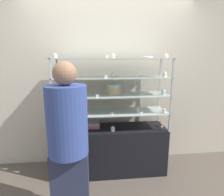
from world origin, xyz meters
name	(u,v)px	position (x,y,z in m)	size (l,w,h in m)	color
ground_plane	(112,170)	(0.00, 0.00, 0.00)	(20.00, 20.00, 0.00)	brown
back_wall	(110,82)	(0.00, 0.37, 1.30)	(8.00, 0.05, 2.60)	beige
display_base	(112,150)	(0.00, 0.00, 0.34)	(1.54, 0.45, 0.68)	black
display_riser_lower	(112,112)	(0.00, 0.00, 0.91)	(1.54, 0.45, 0.24)	#B7B7BC
display_riser_middle	(112,96)	(0.00, 0.00, 1.15)	(1.54, 0.45, 0.24)	#B7B7BC
display_riser_upper	(112,78)	(0.00, 0.00, 1.39)	(1.54, 0.45, 0.24)	#B7B7BC
display_riser_top	(112,60)	(0.00, 0.00, 1.64)	(1.54, 0.45, 0.24)	#B7B7BC
layer_cake_centerpiece	(114,89)	(0.03, 0.07, 1.23)	(0.21, 0.21, 0.13)	#DBBC84
sheet_cake_frosted	(92,125)	(-0.28, 0.05, 0.72)	(0.21, 0.17, 0.07)	#C66660
cupcake_0	(59,130)	(-0.72, -0.09, 0.71)	(0.06, 0.06, 0.07)	white
cupcake_1	(113,129)	(0.00, -0.11, 0.71)	(0.06, 0.06, 0.07)	beige
cupcake_2	(161,125)	(0.71, -0.04, 0.71)	(0.06, 0.06, 0.07)	white
price_tag_0	(81,133)	(-0.43, -0.20, 0.70)	(0.04, 0.00, 0.04)	white
cupcake_3	(60,112)	(-0.70, -0.08, 0.95)	(0.05, 0.05, 0.06)	#CCB28C
cupcake_4	(86,112)	(-0.36, -0.07, 0.95)	(0.05, 0.05, 0.06)	beige
cupcake_5	(112,112)	(-0.01, -0.12, 0.95)	(0.05, 0.05, 0.06)	#CCB28C
cupcake_6	(138,110)	(0.35, -0.08, 0.95)	(0.05, 0.05, 0.06)	beige
cupcake_7	(164,110)	(0.71, -0.12, 0.95)	(0.05, 0.05, 0.06)	beige
price_tag_1	(142,113)	(0.37, -0.20, 0.95)	(0.04, 0.00, 0.04)	white
cupcake_8	(59,94)	(-0.70, -0.08, 1.20)	(0.06, 0.06, 0.07)	beige
cupcake_9	(163,92)	(0.72, -0.04, 1.20)	(0.06, 0.06, 0.07)	beige
price_tag_2	(97,96)	(-0.21, -0.20, 1.19)	(0.04, 0.00, 0.04)	white
cupcake_10	(57,75)	(-0.70, -0.09, 1.44)	(0.06, 0.06, 0.07)	#CCB28C
cupcake_11	(113,75)	(0.01, -0.06, 1.44)	(0.06, 0.06, 0.07)	beige
cupcake_12	(165,74)	(0.72, -0.04, 1.44)	(0.06, 0.06, 0.07)	white
price_tag_3	(106,77)	(-0.10, -0.20, 1.43)	(0.04, 0.00, 0.04)	white
cupcake_13	(55,56)	(-0.72, -0.04, 1.68)	(0.05, 0.05, 0.06)	white
cupcake_14	(113,56)	(0.01, -0.04, 1.68)	(0.05, 0.05, 0.06)	white
cupcake_15	(166,56)	(0.71, -0.08, 1.68)	(0.05, 0.05, 0.06)	beige
price_tag_4	(107,56)	(-0.08, -0.20, 1.67)	(0.04, 0.00, 0.04)	white
donut_glazed	(148,57)	(0.49, 0.00, 1.67)	(0.14, 0.14, 0.03)	#EFB2BC
customer_figure	(68,142)	(-0.50, -0.78, 0.86)	(0.38, 0.38, 1.61)	#282D47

